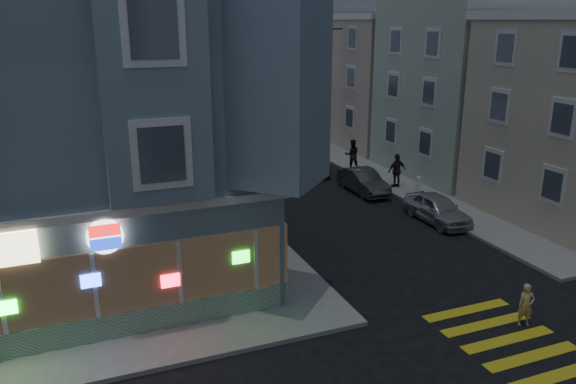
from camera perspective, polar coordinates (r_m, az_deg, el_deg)
sidewalk_ne at (r=45.37m, az=17.04°, el=4.83°), size 24.00×42.00×0.15m
corner_building at (r=22.71m, az=-24.12°, el=7.20°), size 14.60×14.60×11.40m
row_house_b at (r=37.04m, az=20.23°, el=10.28°), size 12.00×8.60×10.50m
row_house_c at (r=44.20m, az=12.31°, el=10.90°), size 12.00×8.60×9.00m
row_house_d at (r=51.81m, az=6.72°, el=12.86°), size 12.00×8.60×10.50m
utility_pole at (r=39.60m, az=3.93°, el=10.77°), size 2.20×0.30×9.00m
street_tree_near at (r=45.22m, az=0.80°, el=10.50°), size 3.00×3.00×5.30m
street_tree_far at (r=52.65m, az=-2.62°, el=11.42°), size 3.00×3.00×5.30m
running_child at (r=19.21m, az=23.03°, el=-10.50°), size 0.59×0.49×1.38m
pedestrian_a at (r=35.24m, az=6.52°, el=3.80°), size 1.09×0.95×1.90m
pedestrian_b at (r=31.87m, az=11.01°, el=2.15°), size 1.12×0.50×1.89m
parked_car_a at (r=27.23m, az=14.94°, el=-1.64°), size 1.60×3.92×1.33m
parked_car_b at (r=31.10m, az=7.67°, el=1.09°), size 1.38×3.93×1.29m
parked_car_c at (r=35.06m, az=1.82°, el=3.13°), size 2.23×4.79×1.36m
parked_car_d at (r=39.77m, az=-1.19°, el=4.74°), size 2.64×4.74×1.25m
traffic_signal at (r=17.88m, az=-5.81°, el=-1.77°), size 0.59×0.54×4.79m
fire_hydrant at (r=31.68m, az=13.11°, el=0.94°), size 0.45×0.26×0.79m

